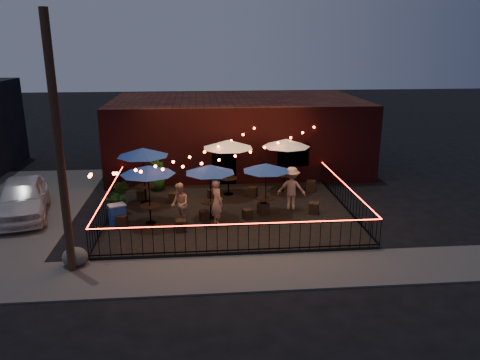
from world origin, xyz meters
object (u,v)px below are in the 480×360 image
object	(u,v)px
cafe_table_0	(148,171)
cafe_table_2	(210,170)
cafe_table_4	(266,168)
cafe_table_5	(286,143)
cooler	(117,214)
boulder	(75,257)
cafe_table_1	(143,153)
utility_pole	(59,149)
cafe_table_3	(228,145)

from	to	relation	value
cafe_table_0	cafe_table_2	bearing A→B (deg)	8.55
cafe_table_2	cafe_table_4	size ratio (longest dim) A/B	1.07
cafe_table_5	cooler	xyz separation A→B (m)	(-7.38, -3.86, -1.88)
boulder	cafe_table_1	bearing A→B (deg)	73.80
cafe_table_5	utility_pole	bearing A→B (deg)	-138.20
utility_pole	cafe_table_2	world-z (taller)	utility_pole
cafe_table_1	cafe_table_2	xyz separation A→B (m)	(2.85, -2.19, -0.24)
utility_pole	cooler	xyz separation A→B (m)	(0.90, 3.54, -3.42)
utility_pole	cafe_table_3	bearing A→B (deg)	51.80
cafe_table_5	cooler	distance (m)	8.54
utility_pole	boulder	xyz separation A→B (m)	(0.03, 0.32, -3.66)
utility_pole	cafe_table_2	distance (m)	6.30
cafe_table_4	cooler	xyz separation A→B (m)	(-5.97, -0.72, -1.55)
cafe_table_1	cooler	xyz separation A→B (m)	(-0.82, -2.61, -1.86)
cafe_table_2	cafe_table_4	distance (m)	2.33
cafe_table_3	cafe_table_0	bearing A→B (deg)	-134.42
cafe_table_0	cafe_table_3	xyz separation A→B (m)	(3.32, 3.39, 0.23)
utility_pole	cafe_table_4	distance (m)	8.30
cafe_table_2	cafe_table_0	bearing A→B (deg)	-171.45
utility_pole	cafe_table_3	size ratio (longest dim) A/B	2.58
cooler	cafe_table_5	bearing A→B (deg)	2.91
cafe_table_1	boulder	bearing A→B (deg)	-106.20
utility_pole	cooler	distance (m)	5.00
utility_pole	cooler	bearing A→B (deg)	75.72
cafe_table_5	cafe_table_2	bearing A→B (deg)	-137.05
cafe_table_3	boulder	distance (m)	8.89
utility_pole	cafe_table_3	world-z (taller)	utility_pole
cafe_table_4	cooler	bearing A→B (deg)	-173.10
cafe_table_2	cafe_table_5	size ratio (longest dim) A/B	1.06
utility_pole	cafe_table_5	xyz separation A→B (m)	(8.28, 7.40, -1.54)
utility_pole	boulder	size ratio (longest dim) A/B	9.26
utility_pole	cafe_table_4	bearing A→B (deg)	31.78
cafe_table_3	cafe_table_5	world-z (taller)	cafe_table_3
cafe_table_3	cafe_table_4	bearing A→B (deg)	-63.09
cooler	boulder	bearing A→B (deg)	-129.95
cafe_table_3	cafe_table_5	size ratio (longest dim) A/B	1.22
utility_pole	cafe_table_5	world-z (taller)	utility_pole
cafe_table_0	cafe_table_1	distance (m)	2.60
utility_pole	cafe_table_2	bearing A→B (deg)	40.84
utility_pole	cafe_table_1	bearing A→B (deg)	74.38
cafe_table_1	cooler	distance (m)	3.30
utility_pole	cafe_table_4	world-z (taller)	utility_pole
cafe_table_0	cafe_table_5	bearing A→B (deg)	31.97
cafe_table_0	cooler	world-z (taller)	cafe_table_0
cafe_table_2	cafe_table_3	world-z (taller)	cafe_table_3
cafe_table_3	boulder	size ratio (longest dim) A/B	3.58
cafe_table_1	utility_pole	bearing A→B (deg)	-105.62
cafe_table_4	cafe_table_5	xyz separation A→B (m)	(1.40, 3.14, 0.33)
cafe_table_1	cooler	bearing A→B (deg)	-107.40
cafe_table_2	cooler	xyz separation A→B (m)	(-3.67, -0.41, -1.62)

